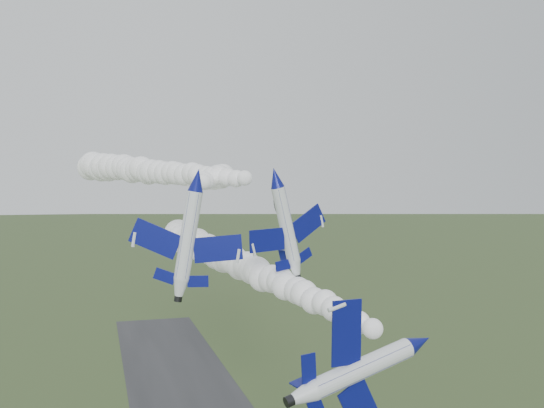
{
  "coord_description": "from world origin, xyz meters",
  "views": [
    {
      "loc": [
        -18.16,
        -43.99,
        44.21
      ],
      "look_at": [
        0.34,
        19.41,
        42.37
      ],
      "focal_mm": 40.0,
      "sensor_mm": 36.0,
      "label": 1
    }
  ],
  "objects": [
    {
      "name": "smoke_trail_jet_lead",
      "position": [
        0.42,
        33.72,
        33.87
      ],
      "size": [
        18.14,
        66.35,
        5.04
      ],
      "primitive_type": null,
      "rotation": [
        0.0,
        0.0,
        0.2
      ],
      "color": "white"
    },
    {
      "name": "jet_pair_left",
      "position": [
        -8.07,
        18.33,
        44.98
      ],
      "size": [
        11.75,
        13.86,
        3.77
      ],
      "rotation": [
        0.0,
        0.16,
        -0.27
      ],
      "color": "white"
    },
    {
      "name": "smoke_trail_jet_pair_right",
      "position": [
        -10.26,
        47.72,
        46.63
      ],
      "size": [
        23.9,
        51.76,
        4.77
      ],
      "primitive_type": null,
      "rotation": [
        0.0,
        0.0,
        0.37
      ],
      "color": "white"
    },
    {
      "name": "smoke_trail_jet_pair_left",
      "position": [
        0.53,
        52.74,
        45.74
      ],
      "size": [
        21.37,
        61.81,
        4.52
      ],
      "primitive_type": null,
      "rotation": [
        0.0,
        0.0,
        -0.27
      ],
      "color": "white"
    },
    {
      "name": "jet_lead",
      "position": [
        5.82,
        -2.63,
        32.18
      ],
      "size": [
        4.35,
        13.2,
        10.67
      ],
      "rotation": [
        0.0,
        1.34,
        0.2
      ],
      "color": "white"
    },
    {
      "name": "jet_pair_right",
      "position": [
        0.86,
        19.58,
        45.3
      ],
      "size": [
        10.6,
        12.65,
        4.04
      ],
      "rotation": [
        0.0,
        -0.27,
        0.37
      ],
      "color": "white"
    }
  ]
}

